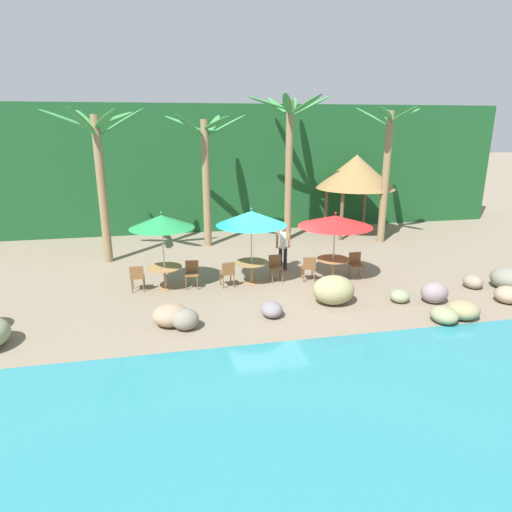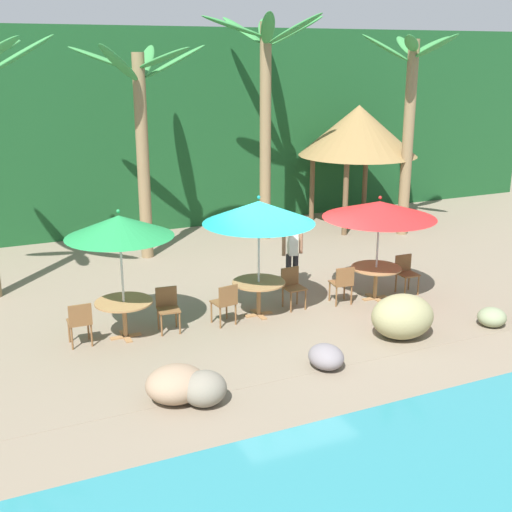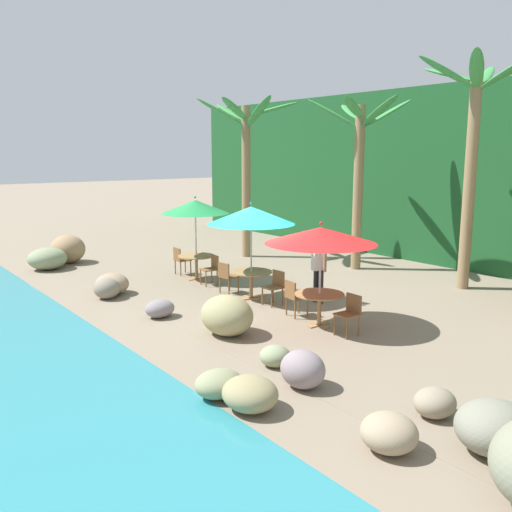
% 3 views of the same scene
% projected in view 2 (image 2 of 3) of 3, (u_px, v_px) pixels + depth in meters
% --- Properties ---
extents(ground_plane, '(120.00, 120.00, 0.00)m').
position_uv_depth(ground_plane, '(283.00, 315.00, 14.01)').
color(ground_plane, gray).
extents(terrace_deck, '(18.00, 5.20, 0.01)m').
position_uv_depth(terrace_deck, '(283.00, 315.00, 14.01)').
color(terrace_deck, gray).
rests_on(terrace_deck, ground).
extents(foliage_backdrop, '(28.00, 2.40, 6.00)m').
position_uv_depth(foliage_backdrop, '(154.00, 128.00, 20.97)').
color(foliage_backdrop, '#194C23').
rests_on(foliage_backdrop, ground).
extents(rock_seawall, '(17.95, 2.87, 1.02)m').
position_uv_depth(rock_seawall, '(385.00, 334.00, 12.11)').
color(rock_seawall, gray).
rests_on(rock_seawall, ground).
extents(umbrella_green, '(2.02, 2.02, 2.53)m').
position_uv_depth(umbrella_green, '(119.00, 226.00, 12.27)').
color(umbrella_green, silver).
rests_on(umbrella_green, ground).
extents(dining_table_green, '(1.10, 1.10, 0.74)m').
position_uv_depth(dining_table_green, '(124.00, 307.00, 12.73)').
color(dining_table_green, '#A37547').
rests_on(dining_table_green, ground).
extents(chair_green_seaward, '(0.47, 0.47, 0.87)m').
position_uv_depth(chair_green_seaward, '(168.00, 306.00, 13.09)').
color(chair_green_seaward, brown).
rests_on(chair_green_seaward, ground).
extents(chair_green_inland, '(0.43, 0.44, 0.87)m').
position_uv_depth(chair_green_inland, '(80.00, 321.00, 12.36)').
color(chair_green_inland, brown).
rests_on(chair_green_inland, ground).
extents(umbrella_teal, '(2.28, 2.28, 2.55)m').
position_uv_depth(umbrella_teal, '(259.00, 212.00, 13.35)').
color(umbrella_teal, silver).
rests_on(umbrella_teal, ground).
extents(dining_table_teal, '(1.10, 1.10, 0.74)m').
position_uv_depth(dining_table_teal, '(259.00, 287.00, 13.82)').
color(dining_table_teal, '#A37547').
rests_on(dining_table_teal, ground).
extents(chair_teal_seaward, '(0.43, 0.44, 0.87)m').
position_uv_depth(chair_teal_seaward, '(292.00, 285.00, 14.29)').
color(chair_teal_seaward, brown).
rests_on(chair_teal_seaward, ground).
extents(chair_teal_inland, '(0.48, 0.48, 0.87)m').
position_uv_depth(chair_teal_inland, '(226.00, 301.00, 13.33)').
color(chair_teal_inland, brown).
rests_on(chair_teal_inland, ground).
extents(umbrella_red, '(2.46, 2.46, 2.34)m').
position_uv_depth(umbrella_red, '(380.00, 210.00, 14.34)').
color(umbrella_red, silver).
rests_on(umbrella_red, ground).
extents(dining_table_red, '(1.10, 1.10, 0.74)m').
position_uv_depth(dining_table_red, '(376.00, 273.00, 14.75)').
color(dining_table_red, '#A37547').
rests_on(dining_table_red, ground).
extents(chair_red_seaward, '(0.43, 0.44, 0.87)m').
position_uv_depth(chair_red_seaward, '(405.00, 271.00, 15.18)').
color(chair_red_seaward, brown).
rests_on(chair_red_seaward, ground).
extents(chair_red_inland, '(0.47, 0.47, 0.87)m').
position_uv_depth(chair_red_inland, '(343.00, 282.00, 14.45)').
color(chair_red_inland, brown).
rests_on(chair_red_inland, ground).
extents(palm_tree_second, '(3.37, 3.24, 5.51)m').
position_uv_depth(palm_tree_second, '(142.00, 119.00, 16.93)').
color(palm_tree_second, olive).
rests_on(palm_tree_second, ground).
extents(palm_tree_third, '(3.61, 3.47, 6.30)m').
position_uv_depth(palm_tree_third, '(266.00, 90.00, 18.61)').
color(palm_tree_third, olive).
rests_on(palm_tree_third, ground).
extents(palm_tree_fourth, '(2.94, 3.02, 5.81)m').
position_uv_depth(palm_tree_fourth, '(410.00, 106.00, 19.20)').
color(palm_tree_fourth, olive).
rests_on(palm_tree_fourth, ground).
extents(palapa_hut, '(3.68, 3.68, 3.74)m').
position_uv_depth(palapa_hut, '(358.00, 131.00, 20.61)').
color(palapa_hut, brown).
rests_on(palapa_hut, ground).
extents(waiter_in_white, '(0.52, 0.38, 1.70)m').
position_uv_depth(waiter_in_white, '(292.00, 249.00, 15.23)').
color(waiter_in_white, '#232328').
rests_on(waiter_in_white, ground).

